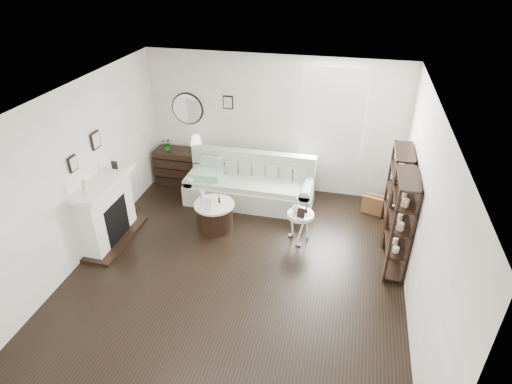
% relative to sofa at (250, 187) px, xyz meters
% --- Properties ---
extents(room, '(5.50, 5.50, 5.50)m').
position_rel_sofa_xyz_m(room, '(1.04, 0.62, 1.28)').
color(room, black).
rests_on(room, ground).
extents(fireplace, '(0.50, 1.40, 1.84)m').
position_rel_sofa_xyz_m(fireplace, '(-2.00, -1.78, 0.23)').
color(fireplace, white).
rests_on(fireplace, ground).
extents(shelf_unit_far, '(0.30, 0.80, 1.60)m').
position_rel_sofa_xyz_m(shelf_unit_far, '(2.64, -0.53, 0.49)').
color(shelf_unit_far, black).
rests_on(shelf_unit_far, ground).
extents(shelf_unit_near, '(0.30, 0.80, 1.60)m').
position_rel_sofa_xyz_m(shelf_unit_near, '(2.64, -1.43, 0.49)').
color(shelf_unit_near, black).
rests_on(shelf_unit_near, ground).
extents(sofa, '(2.44, 0.85, 0.95)m').
position_rel_sofa_xyz_m(sofa, '(0.00, 0.00, 0.00)').
color(sofa, '#AEBBA6').
rests_on(sofa, ground).
extents(quilt, '(0.56, 0.46, 0.14)m').
position_rel_sofa_xyz_m(quilt, '(-0.80, -0.12, 0.24)').
color(quilt, '#227F64').
rests_on(quilt, sofa).
extents(suitcase, '(0.56, 0.32, 0.36)m').
position_rel_sofa_xyz_m(suitcase, '(2.41, 0.09, -0.14)').
color(suitcase, brown).
rests_on(suitcase, ground).
extents(dresser, '(1.11, 0.48, 0.74)m').
position_rel_sofa_xyz_m(dresser, '(-1.53, 0.39, 0.06)').
color(dresser, black).
rests_on(dresser, ground).
extents(table_lamp, '(0.30, 0.30, 0.35)m').
position_rel_sofa_xyz_m(table_lamp, '(-1.21, 0.39, 0.60)').
color(table_lamp, white).
rests_on(table_lamp, dresser).
extents(potted_plant, '(0.28, 0.25, 0.28)m').
position_rel_sofa_xyz_m(potted_plant, '(-1.81, 0.35, 0.56)').
color(potted_plant, '#195618').
rests_on(potted_plant, dresser).
extents(drum_table, '(0.70, 0.70, 0.49)m').
position_rel_sofa_xyz_m(drum_table, '(-0.39, -1.03, -0.07)').
color(drum_table, black).
rests_on(drum_table, ground).
extents(pedestal_table, '(0.45, 0.45, 0.54)m').
position_rel_sofa_xyz_m(pedestal_table, '(1.13, -1.07, 0.18)').
color(pedestal_table, white).
rests_on(pedestal_table, ground).
extents(eiffel_drum, '(0.13, 0.13, 0.19)m').
position_rel_sofa_xyz_m(eiffel_drum, '(-0.31, -0.98, 0.27)').
color(eiffel_drum, black).
rests_on(eiffel_drum, drum_table).
extents(bottle_drum, '(0.08, 0.08, 0.32)m').
position_rel_sofa_xyz_m(bottle_drum, '(-0.56, -1.10, 0.33)').
color(bottle_drum, silver).
rests_on(bottle_drum, drum_table).
extents(card_frame_drum, '(0.16, 0.08, 0.20)m').
position_rel_sofa_xyz_m(card_frame_drum, '(-0.44, -1.20, 0.27)').
color(card_frame_drum, silver).
rests_on(card_frame_drum, drum_table).
extents(eiffel_ped, '(0.11, 0.11, 0.18)m').
position_rel_sofa_xyz_m(eiffel_ped, '(1.22, -1.04, 0.32)').
color(eiffel_ped, black).
rests_on(eiffel_ped, pedestal_table).
extents(flask_ped, '(0.15, 0.15, 0.28)m').
position_rel_sofa_xyz_m(flask_ped, '(1.05, -1.05, 0.37)').
color(flask_ped, silver).
rests_on(flask_ped, pedestal_table).
extents(card_frame_ped, '(0.14, 0.08, 0.17)m').
position_rel_sofa_xyz_m(card_frame_ped, '(1.15, -1.18, 0.31)').
color(card_frame_ped, black).
rests_on(card_frame_ped, pedestal_table).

